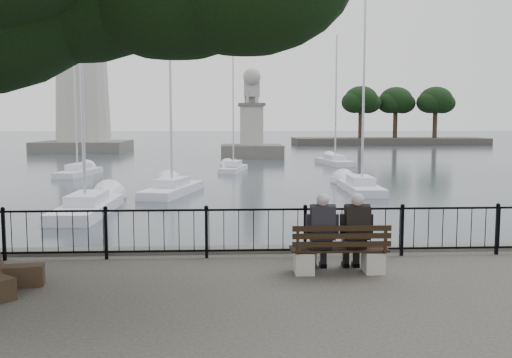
{
  "coord_description": "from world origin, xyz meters",
  "views": [
    {
      "loc": [
        -0.59,
        -8.84,
        2.76
      ],
      "look_at": [
        0.0,
        2.5,
        1.6
      ],
      "focal_mm": 40.0,
      "sensor_mm": 36.0,
      "label": 1
    }
  ],
  "objects": [
    {
      "name": "lion_monument",
      "position": [
        2.0,
        49.93,
        1.31
      ],
      "size": [
        6.24,
        6.24,
        9.15
      ],
      "color": "#4D4B48",
      "rests_on": "ground"
    },
    {
      "name": "sailboat_g",
      "position": [
        8.71,
        39.75,
        -0.69
      ],
      "size": [
        2.54,
        6.28,
        11.21
      ],
      "color": "silver",
      "rests_on": "ground"
    },
    {
      "name": "far_shore",
      "position": [
        25.54,
        79.46,
        3.0
      ],
      "size": [
        30.0,
        8.6,
        9.18
      ],
      "color": "#312D28",
      "rests_on": "ground"
    },
    {
      "name": "sailboat_c",
      "position": [
        6.54,
        20.99,
        -0.68
      ],
      "size": [
        1.7,
        5.68,
        11.18
      ],
      "color": "silver",
      "rests_on": "ground"
    },
    {
      "name": "bench",
      "position": [
        1.44,
        1.2,
        0.32
      ],
      "size": [
        1.77,
        0.54,
        0.93
      ],
      "color": "#9D988B",
      "rests_on": "ground"
    },
    {
      "name": "sailboat_a",
      "position": [
        -6.23,
        14.32,
        -0.67
      ],
      "size": [
        1.83,
        6.12,
        11.98
      ],
      "color": "silver",
      "rests_on": "ground"
    },
    {
      "name": "lighthouse",
      "position": [
        -18.0,
        62.0,
        12.39
      ],
      "size": [
        10.39,
        10.39,
        31.68
      ],
      "color": "#4D4B48",
      "rests_on": "ground"
    },
    {
      "name": "person_right",
      "position": [
        1.75,
        1.3,
        0.68
      ],
      "size": [
        0.43,
        0.73,
        1.47
      ],
      "color": "black",
      "rests_on": "ground"
    },
    {
      "name": "sailboat_f",
      "position": [
        -0.08,
        33.7,
        -0.69
      ],
      "size": [
        2.32,
        4.93,
        9.95
      ],
      "color": "silver",
      "rests_on": "ground"
    },
    {
      "name": "sailboat_b",
      "position": [
        -3.38,
        20.48,
        -0.63
      ],
      "size": [
        3.01,
        6.03,
        13.09
      ],
      "color": "silver",
      "rests_on": "ground"
    },
    {
      "name": "person_left",
      "position": [
        1.13,
        1.3,
        0.68
      ],
      "size": [
        0.43,
        0.73,
        1.47
      ],
      "color": "black",
      "rests_on": "ground"
    },
    {
      "name": "railing",
      "position": [
        0.0,
        2.5,
        0.56
      ],
      "size": [
        22.06,
        0.06,
        1.0
      ],
      "color": "black",
      "rests_on": "ground"
    },
    {
      "name": "sailboat_e",
      "position": [
        -10.79,
        30.9,
        -0.68
      ],
      "size": [
        2.27,
        5.46,
        10.85
      ],
      "color": "silver",
      "rests_on": "ground"
    },
    {
      "name": "harbor",
      "position": [
        0.0,
        3.0,
        -0.5
      ],
      "size": [
        260.0,
        260.0,
        1.2
      ],
      "color": "#4D4B48",
      "rests_on": "ground"
    }
  ]
}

